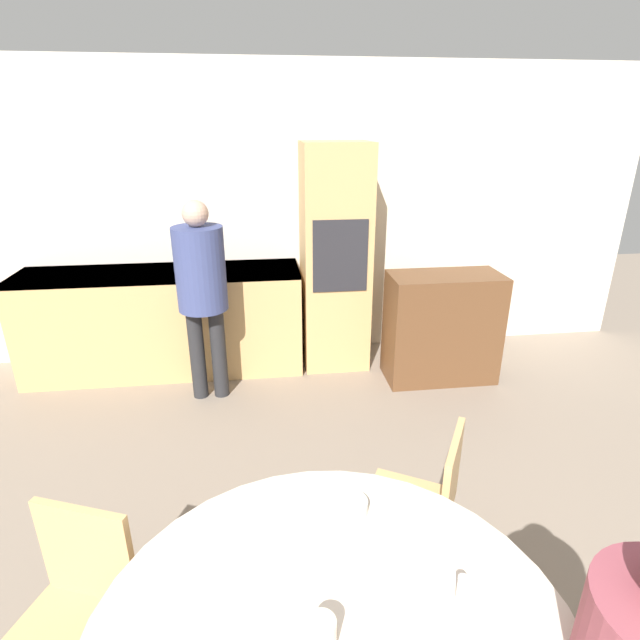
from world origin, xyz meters
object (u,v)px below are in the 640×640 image
Objects in this scene: oven_unit at (335,259)px; sideboard at (442,327)px; chair_far_left at (76,608)px; chair_far_right at (426,502)px; cup at (321,634)px; person_standing at (202,282)px; bowl_centre at (350,506)px.

oven_unit is 2.09× the size of sideboard.
oven_unit is at bearing 85.49° from chair_far_left.
chair_far_right is 8.50× the size of cup.
cup is (0.55, -2.77, -0.15)m from person_standing.
oven_unit is 19.68× the size of cup.
oven_unit is 2.53m from chair_far_right.
sideboard is at bearing 63.65° from cup.
chair_far_left is 2.37m from person_standing.
cup is at bearing -78.71° from person_standing.
chair_far_right is 6.41× the size of bowl_centre.
chair_far_right is at bearing 37.88° from bowl_centre.
chair_far_left is at bearing -96.80° from person_standing.
chair_far_right is 0.63m from bowl_centre.
chair_far_right is 2.31m from person_standing.
chair_far_right is (1.42, 0.36, 0.00)m from chair_far_left.
cup is at bearing -99.45° from oven_unit.
chair_far_left is 1.01m from cup.
person_standing is at bearing 101.29° from cup.
sideboard is at bearing 2.26° from person_standing.
oven_unit is 2.84m from bowl_centre.
chair_far_right is at bearing 54.16° from cup.
oven_unit is 3.20m from chair_far_left.
bowl_centre is (1.00, 0.03, 0.32)m from chair_far_left.
chair_far_left reaches higher than bowl_centre.
chair_far_right is (0.04, -2.48, -0.50)m from oven_unit.
chair_far_left is 1.05m from bowl_centre.
cup is 0.52m from bowl_centre.
chair_far_left is 1.00× the size of chair_far_right.
person_standing is 15.95× the size of cup.
person_standing reaches higher than sideboard.
cup is 0.75× the size of bowl_centre.
oven_unit is 1.10m from sideboard.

